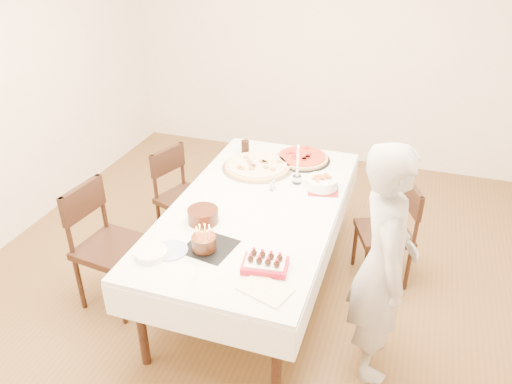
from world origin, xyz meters
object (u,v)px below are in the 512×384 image
(birthday_cake, at_px, (204,238))
(layer_cake, at_px, (203,216))
(taper_candle, at_px, (298,164))
(chair_left_dessert, at_px, (113,248))
(pasta_bowl, at_px, (322,183))
(person, at_px, (383,265))
(pizza_white, at_px, (257,166))
(chair_right_savory, at_px, (384,233))
(chair_left_savory, at_px, (186,199))
(cola_glass, at_px, (245,148))
(pizza_pepperoni, at_px, (302,158))
(dining_table, at_px, (256,248))
(strawberry_box, at_px, (265,264))

(birthday_cake, bearing_deg, layer_cake, 114.85)
(taper_candle, bearing_deg, chair_left_dessert, -142.27)
(pasta_bowl, relative_size, taper_candle, 0.72)
(person, relative_size, taper_candle, 4.71)
(pizza_white, height_order, taper_candle, taper_candle)
(pizza_white, distance_m, birthday_cake, 1.16)
(chair_right_savory, xyz_separation_m, chair_left_savory, (-1.66, -0.03, 0.01))
(cola_glass, bearing_deg, taper_candle, -33.20)
(pizza_pepperoni, distance_m, birthday_cake, 1.45)
(chair_left_savory, distance_m, taper_candle, 1.08)
(pizza_pepperoni, height_order, cola_glass, cola_glass)
(chair_left_savory, height_order, pizza_pepperoni, chair_left_savory)
(cola_glass, distance_m, birthday_cake, 1.40)
(dining_table, distance_m, pizza_white, 0.69)
(pasta_bowl, height_order, birthday_cake, birthday_cake)
(chair_left_savory, relative_size, birthday_cake, 5.61)
(chair_left_dessert, bearing_deg, pizza_white, -120.42)
(pasta_bowl, bearing_deg, dining_table, -135.52)
(chair_right_savory, xyz_separation_m, pizza_pepperoni, (-0.76, 0.37, 0.36))
(chair_right_savory, xyz_separation_m, strawberry_box, (-0.61, -1.11, 0.37))
(pizza_white, height_order, pasta_bowl, pasta_bowl)
(cola_glass, relative_size, birthday_cake, 0.83)
(chair_right_savory, xyz_separation_m, birthday_cake, (-1.02, -1.05, 0.42))
(layer_cake, bearing_deg, dining_table, 52.30)
(pizza_white, height_order, strawberry_box, strawberry_box)
(cola_glass, xyz_separation_m, birthday_cake, (0.22, -1.38, 0.02))
(chair_left_savory, relative_size, cola_glass, 6.77)
(pizza_pepperoni, bearing_deg, chair_left_dessert, -130.00)
(chair_left_savory, bearing_deg, pizza_pepperoni, -137.14)
(pizza_pepperoni, distance_m, taper_candle, 0.43)
(pasta_bowl, height_order, taper_candle, taper_candle)
(pasta_bowl, relative_size, birthday_cake, 1.56)
(pizza_white, height_order, birthday_cake, birthday_cake)
(taper_candle, xyz_separation_m, strawberry_box, (0.09, -1.08, -0.13))
(birthday_cake, bearing_deg, taper_candle, 72.33)
(pasta_bowl, bearing_deg, cola_glass, 152.81)
(birthday_cake, bearing_deg, dining_table, 77.91)
(chair_right_savory, height_order, chair_left_dessert, chair_left_dessert)
(chair_right_savory, height_order, chair_left_savory, chair_left_savory)
(taper_candle, distance_m, layer_cake, 0.88)
(chair_left_savory, height_order, layer_cake, same)
(taper_candle, bearing_deg, cola_glass, 146.80)
(dining_table, xyz_separation_m, chair_right_savory, (0.89, 0.44, 0.04))
(chair_left_savory, bearing_deg, chair_left_dessert, 98.60)
(person, height_order, strawberry_box, person)
(person, xyz_separation_m, strawberry_box, (-0.66, -0.22, 0.01))
(chair_right_savory, bearing_deg, birthday_cake, -156.34)
(pasta_bowl, distance_m, cola_glass, 0.84)
(dining_table, xyz_separation_m, pizza_white, (-0.17, 0.54, 0.40))
(dining_table, height_order, chair_right_savory, chair_right_savory)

